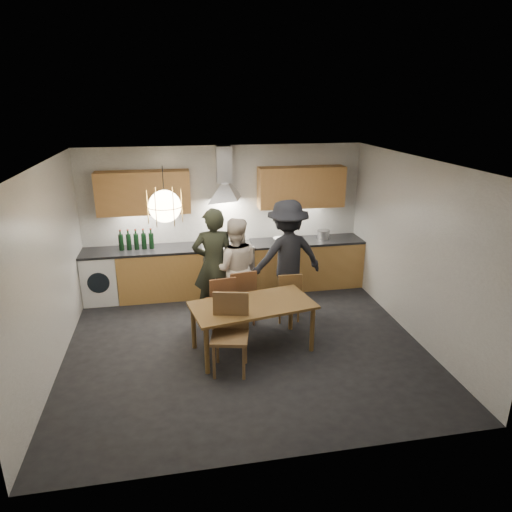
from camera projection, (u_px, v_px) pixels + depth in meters
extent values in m
plane|color=black|center=(245.00, 344.00, 6.58)|extent=(5.00, 5.00, 0.00)
cube|color=silver|center=(224.00, 219.00, 8.25)|extent=(5.00, 0.02, 2.60)
cube|color=silver|center=(284.00, 343.00, 4.07)|extent=(5.00, 0.02, 2.60)
cube|color=silver|center=(48.00, 272.00, 5.73)|extent=(0.02, 4.50, 2.60)
cube|color=silver|center=(414.00, 249.00, 6.59)|extent=(0.02, 4.50, 2.60)
cube|color=silver|center=(243.00, 162.00, 5.73)|extent=(5.00, 4.50, 0.02)
cube|color=tan|center=(161.00, 274.00, 8.05)|extent=(1.45, 0.60, 0.86)
cube|color=tan|center=(306.00, 264.00, 8.51)|extent=(2.05, 0.60, 0.86)
cube|color=white|center=(101.00, 278.00, 7.88)|extent=(0.58, 0.58, 0.85)
cube|color=black|center=(142.00, 250.00, 7.85)|extent=(2.05, 0.62, 0.04)
cube|color=black|center=(307.00, 241.00, 8.36)|extent=(2.05, 0.62, 0.04)
cube|color=silver|center=(227.00, 271.00, 8.26)|extent=(0.90, 0.60, 0.80)
cube|color=black|center=(229.00, 278.00, 8.01)|extent=(0.78, 0.02, 0.42)
cube|color=slate|center=(227.00, 248.00, 8.12)|extent=(0.90, 0.60, 0.08)
cube|color=silver|center=(229.00, 249.00, 7.86)|extent=(0.90, 0.08, 0.04)
cube|color=tan|center=(143.00, 193.00, 7.66)|extent=(1.55, 0.35, 0.72)
cube|color=tan|center=(301.00, 187.00, 8.14)|extent=(1.55, 0.35, 0.72)
cube|color=silver|center=(224.00, 164.00, 7.80)|extent=(0.26, 0.22, 0.62)
cylinder|color=black|center=(163.00, 186.00, 5.55)|extent=(0.01, 0.01, 0.50)
sphere|color=#FFE0A5|center=(165.00, 206.00, 5.63)|extent=(0.40, 0.40, 0.40)
torus|color=gold|center=(165.00, 206.00, 5.63)|extent=(0.43, 0.43, 0.01)
cube|color=brown|center=(253.00, 305.00, 6.24)|extent=(1.79, 1.13, 0.04)
cylinder|color=brown|center=(207.00, 350.00, 5.79)|extent=(0.06, 0.06, 0.66)
cylinder|color=brown|center=(194.00, 327.00, 6.39)|extent=(0.06, 0.06, 0.66)
cylinder|color=brown|center=(312.00, 329.00, 6.32)|extent=(0.06, 0.06, 0.66)
cylinder|color=brown|center=(291.00, 309.00, 6.92)|extent=(0.06, 0.06, 0.66)
cube|color=brown|center=(220.00, 302.00, 6.93)|extent=(0.45, 0.45, 0.04)
cube|color=brown|center=(223.00, 293.00, 6.69)|extent=(0.40, 0.10, 0.44)
cylinder|color=brown|center=(228.00, 310.00, 7.20)|extent=(0.03, 0.03, 0.41)
cylinder|color=brown|center=(234.00, 319.00, 6.91)|extent=(0.03, 0.03, 0.41)
cylinder|color=brown|center=(208.00, 313.00, 7.10)|extent=(0.03, 0.03, 0.41)
cylinder|color=brown|center=(213.00, 322.00, 6.81)|extent=(0.03, 0.03, 0.41)
cube|color=brown|center=(240.00, 297.00, 7.09)|extent=(0.47, 0.47, 0.04)
cube|color=brown|center=(244.00, 286.00, 6.85)|extent=(0.41, 0.11, 0.45)
cylinder|color=brown|center=(247.00, 304.00, 7.37)|extent=(0.04, 0.04, 0.42)
cylinder|color=brown|center=(254.00, 313.00, 7.07)|extent=(0.04, 0.04, 0.42)
cylinder|color=brown|center=(227.00, 307.00, 7.26)|extent=(0.04, 0.04, 0.42)
cylinder|color=brown|center=(233.00, 316.00, 6.97)|extent=(0.04, 0.04, 0.42)
cube|color=brown|center=(287.00, 296.00, 7.23)|extent=(0.37, 0.37, 0.04)
cube|color=brown|center=(290.00, 287.00, 7.00)|extent=(0.37, 0.04, 0.41)
cylinder|color=brown|center=(293.00, 303.00, 7.46)|extent=(0.03, 0.03, 0.38)
cylinder|color=brown|center=(298.00, 311.00, 7.19)|extent=(0.03, 0.03, 0.38)
cylinder|color=brown|center=(276.00, 304.00, 7.41)|extent=(0.03, 0.03, 0.38)
cylinder|color=brown|center=(280.00, 312.00, 7.14)|extent=(0.03, 0.03, 0.38)
cube|color=brown|center=(230.00, 337.00, 5.79)|extent=(0.55, 0.55, 0.04)
cube|color=brown|center=(231.00, 310.00, 5.90)|extent=(0.46, 0.14, 0.51)
cylinder|color=brown|center=(214.00, 362.00, 5.71)|extent=(0.04, 0.04, 0.47)
cylinder|color=brown|center=(218.00, 347.00, 6.06)|extent=(0.04, 0.04, 0.47)
cylinder|color=brown|center=(244.00, 363.00, 5.69)|extent=(0.04, 0.04, 0.47)
cylinder|color=brown|center=(246.00, 347.00, 6.04)|extent=(0.04, 0.04, 0.47)
imported|color=black|center=(214.00, 265.00, 7.10)|extent=(0.67, 0.45, 1.82)
imported|color=beige|center=(235.00, 268.00, 7.20)|extent=(0.85, 0.69, 1.64)
imported|color=black|center=(287.00, 256.00, 7.40)|extent=(1.30, 0.88, 1.86)
imported|color=#AEAEB1|center=(283.00, 240.00, 8.20)|extent=(0.41, 0.41, 0.08)
cylinder|color=silver|center=(323.00, 235.00, 8.42)|extent=(0.24, 0.24, 0.15)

